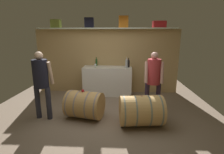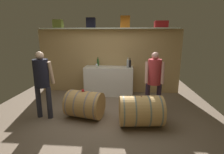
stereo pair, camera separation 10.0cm
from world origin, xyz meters
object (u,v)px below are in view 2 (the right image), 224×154
(wine_bottle_clear, at_px, (128,63))
(wine_barrel_near, at_px, (85,104))
(toolcase_red, at_px, (161,24))
(work_cabinet, at_px, (109,81))
(wine_bottle_dark, at_px, (130,63))
(wine_barrel_far, at_px, (141,111))
(toolcase_olive, at_px, (58,24))
(toolcase_black, at_px, (91,23))
(wine_glass, at_px, (97,65))
(toolcase_orange, at_px, (125,22))
(visitor_tasting, at_px, (154,76))
(tasting_cup, at_px, (83,90))
(winemaker_pouring, at_px, (42,78))
(wine_bottle_green, at_px, (98,62))

(wine_bottle_clear, height_order, wine_barrel_near, wine_bottle_clear)
(toolcase_red, xyz_separation_m, work_cabinet, (-1.60, -0.18, -1.77))
(wine_bottle_dark, bearing_deg, toolcase_red, 13.01)
(toolcase_red, relative_size, wine_bottle_dark, 1.35)
(wine_barrel_far, bearing_deg, toolcase_olive, 133.34)
(toolcase_black, bearing_deg, wine_barrel_far, -60.69)
(wine_bottle_clear, height_order, wine_glass, wine_bottle_clear)
(toolcase_red, distance_m, wine_bottle_clear, 1.58)
(toolcase_red, height_order, wine_barrel_near, toolcase_red)
(toolcase_black, distance_m, wine_bottle_clear, 1.74)
(toolcase_orange, bearing_deg, toolcase_red, 0.96)
(toolcase_red, xyz_separation_m, visitor_tasting, (-0.37, -1.49, -1.30))
(toolcase_olive, height_order, tasting_cup, toolcase_olive)
(toolcase_olive, bearing_deg, tasting_cup, -57.75)
(wine_barrel_near, relative_size, winemaker_pouring, 0.60)
(wine_bottle_dark, bearing_deg, toolcase_black, 170.25)
(wine_bottle_green, distance_m, winemaker_pouring, 2.19)
(toolcase_black, distance_m, visitor_tasting, 2.70)
(toolcase_red, height_order, work_cabinet, toolcase_red)
(wine_glass, height_order, winemaker_pouring, winemaker_pouring)
(toolcase_black, xyz_separation_m, wine_bottle_green, (0.20, 0.00, -1.24))
(wine_bottle_dark, xyz_separation_m, visitor_tasting, (0.56, -1.27, -0.12))
(wine_bottle_green, height_order, wine_barrel_far, wine_bottle_green)
(wine_glass, relative_size, wine_barrel_near, 0.14)
(wine_bottle_dark, xyz_separation_m, wine_barrel_near, (-1.08, -1.66, -0.73))
(toolcase_black, bearing_deg, wine_barrel_near, -89.29)
(toolcase_red, relative_size, wine_glass, 3.12)
(wine_bottle_clear, xyz_separation_m, winemaker_pouring, (-1.96, -1.58, -0.12))
(toolcase_black, height_order, visitor_tasting, toolcase_black)
(winemaker_pouring, bearing_deg, visitor_tasting, 19.22)
(toolcase_orange, bearing_deg, visitor_tasting, -62.92)
(winemaker_pouring, height_order, visitor_tasting, winemaker_pouring)
(wine_barrel_far, height_order, visitor_tasting, visitor_tasting)
(wine_bottle_green, distance_m, wine_barrel_near, 2.02)
(wine_bottle_green, relative_size, tasting_cup, 4.72)
(toolcase_red, xyz_separation_m, wine_barrel_far, (-0.73, -2.16, -1.91))
(toolcase_orange, relative_size, toolcase_red, 0.89)
(wine_barrel_far, height_order, tasting_cup, tasting_cup)
(toolcase_orange, xyz_separation_m, wine_bottle_dark, (0.17, -0.21, -1.26))
(wine_barrel_near, bearing_deg, toolcase_black, 108.45)
(toolcase_orange, bearing_deg, wine_bottle_clear, -73.88)
(toolcase_red, height_order, wine_glass, toolcase_red)
(wine_bottle_dark, bearing_deg, toolcase_olive, 174.70)
(work_cabinet, relative_size, wine_barrel_far, 1.60)
(toolcase_olive, xyz_separation_m, wine_bottle_dark, (2.32, -0.21, -1.21))
(toolcase_orange, height_order, wine_barrel_far, toolcase_orange)
(toolcase_black, bearing_deg, winemaker_pouring, -116.12)
(wine_bottle_dark, bearing_deg, wine_barrel_far, -84.11)
(tasting_cup, xyz_separation_m, winemaker_pouring, (-0.91, -0.08, 0.30))
(toolcase_orange, distance_m, wine_bottle_dark, 1.29)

